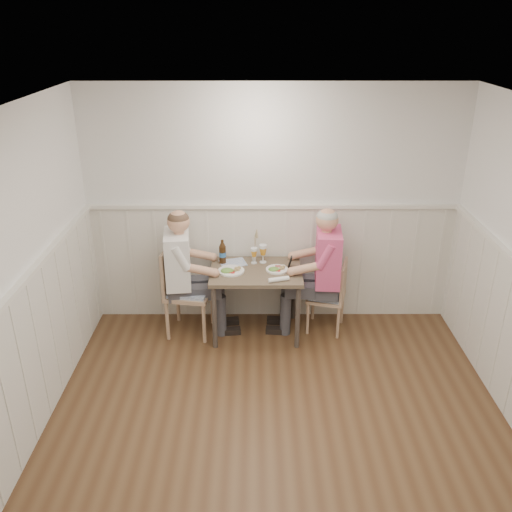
# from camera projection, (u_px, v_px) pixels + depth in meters

# --- Properties ---
(ground_plane) EXTENTS (4.50, 4.50, 0.00)m
(ground_plane) POSITION_uv_depth(u_px,v_px,m) (279.00, 456.00, 4.28)
(ground_plane) COLOR #4C311D
(room_shell) EXTENTS (4.04, 4.54, 2.60)m
(room_shell) POSITION_uv_depth(u_px,v_px,m) (283.00, 285.00, 3.66)
(room_shell) COLOR white
(room_shell) RESTS_ON ground
(wainscot) EXTENTS (4.00, 4.49, 1.34)m
(wainscot) POSITION_uv_depth(u_px,v_px,m) (278.00, 334.00, 4.62)
(wainscot) COLOR silver
(wainscot) RESTS_ON ground
(dining_table) EXTENTS (0.95, 0.70, 0.75)m
(dining_table) POSITION_uv_depth(u_px,v_px,m) (256.00, 279.00, 5.69)
(dining_table) COLOR #4A4135
(dining_table) RESTS_ON ground
(chair_right) EXTENTS (0.47, 0.47, 0.81)m
(chair_right) POSITION_uv_depth(u_px,v_px,m) (331.00, 294.00, 5.84)
(chair_right) COLOR #A07F61
(chair_right) RESTS_ON ground
(chair_left) EXTENTS (0.53, 0.53, 0.98)m
(chair_left) POSITION_uv_depth(u_px,v_px,m) (183.00, 287.00, 5.76)
(chair_left) COLOR #A07F61
(chair_left) RESTS_ON ground
(man_in_pink) EXTENTS (0.69, 0.48, 1.44)m
(man_in_pink) POSITION_uv_depth(u_px,v_px,m) (322.00, 281.00, 5.75)
(man_in_pink) COLOR #3F3F47
(man_in_pink) RESTS_ON ground
(diner_cream) EXTENTS (0.70, 0.48, 1.43)m
(diner_cream) POSITION_uv_depth(u_px,v_px,m) (183.00, 283.00, 5.72)
(diner_cream) COLOR #3F3F47
(diner_cream) RESTS_ON ground
(plate_man) EXTENTS (0.23, 0.23, 0.06)m
(plate_man) POSITION_uv_depth(u_px,v_px,m) (276.00, 269.00, 5.64)
(plate_man) COLOR white
(plate_man) RESTS_ON dining_table
(plate_diner) EXTENTS (0.27, 0.27, 0.07)m
(plate_diner) POSITION_uv_depth(u_px,v_px,m) (230.00, 270.00, 5.60)
(plate_diner) COLOR white
(plate_diner) RESTS_ON dining_table
(beer_glass_a) EXTENTS (0.08, 0.08, 0.20)m
(beer_glass_a) POSITION_uv_depth(u_px,v_px,m) (263.00, 251.00, 5.77)
(beer_glass_a) COLOR silver
(beer_glass_a) RESTS_ON dining_table
(beer_glass_b) EXTENTS (0.07, 0.07, 0.18)m
(beer_glass_b) POSITION_uv_depth(u_px,v_px,m) (254.00, 253.00, 5.76)
(beer_glass_b) COLOR silver
(beer_glass_b) RESTS_ON dining_table
(beer_bottle) EXTENTS (0.07, 0.07, 0.27)m
(beer_bottle) POSITION_uv_depth(u_px,v_px,m) (223.00, 253.00, 5.77)
(beer_bottle) COLOR #321E0D
(beer_bottle) RESTS_ON dining_table
(rolled_napkin) EXTENTS (0.22, 0.10, 0.05)m
(rolled_napkin) POSITION_uv_depth(u_px,v_px,m) (279.00, 279.00, 5.40)
(rolled_napkin) COLOR white
(rolled_napkin) RESTS_ON dining_table
(grass_vase) EXTENTS (0.04, 0.04, 0.38)m
(grass_vase) POSITION_uv_depth(u_px,v_px,m) (254.00, 246.00, 5.79)
(grass_vase) COLOR silver
(grass_vase) RESTS_ON dining_table
(gingham_mat) EXTENTS (0.32, 0.28, 0.01)m
(gingham_mat) POSITION_uv_depth(u_px,v_px,m) (233.00, 263.00, 5.81)
(gingham_mat) COLOR #4D6BA5
(gingham_mat) RESTS_ON dining_table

